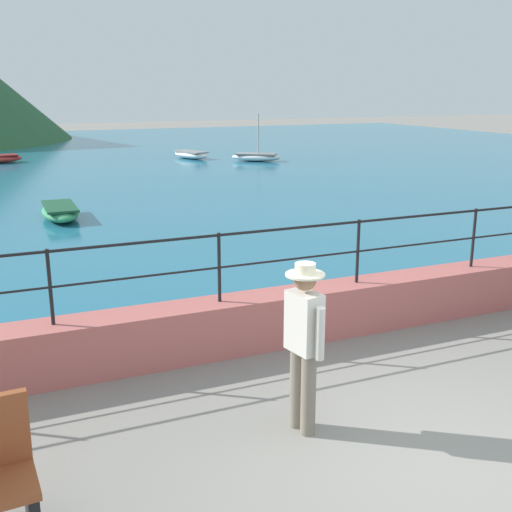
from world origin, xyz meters
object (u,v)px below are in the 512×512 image
(person_walking, at_px, (304,340))
(boat_5, at_px, (191,154))
(boat_1, at_px, (256,157))
(boat_3, at_px, (60,211))

(person_walking, xyz_separation_m, boat_5, (6.32, 23.89, -0.72))
(boat_1, bearing_deg, person_walking, -112.06)
(person_walking, height_order, boat_5, person_walking)
(boat_5, bearing_deg, person_walking, -104.81)
(boat_1, bearing_deg, boat_5, 137.09)
(person_walking, distance_m, boat_1, 23.34)
(boat_5, bearing_deg, boat_1, -42.91)
(boat_3, bearing_deg, boat_5, 59.07)
(boat_3, height_order, boat_5, same)
(boat_1, xyz_separation_m, boat_5, (-2.45, 2.27, -0.01))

